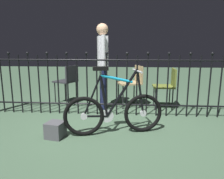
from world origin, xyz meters
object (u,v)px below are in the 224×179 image
object	(u,v)px
bicycle	(114,111)
chair_olive	(167,84)
chair_charcoal	(68,80)
person_visitor	(103,59)
display_crate	(55,130)
chair_tan	(133,81)

from	to	relation	value
bicycle	chair_olive	world-z (taller)	bicycle
chair_charcoal	person_visitor	distance (m)	0.96
chair_olive	display_crate	world-z (taller)	chair_olive
chair_tan	person_visitor	bearing A→B (deg)	-161.57
bicycle	person_visitor	size ratio (longest dim) A/B	0.83
chair_charcoal	display_crate	size ratio (longest dim) A/B	3.67
chair_olive	chair_tan	xyz separation A→B (m)	(-0.67, 0.10, 0.04)
chair_olive	chair_tan	bearing A→B (deg)	171.22
chair_olive	chair_tan	size ratio (longest dim) A/B	0.95
chair_olive	chair_charcoal	size ratio (longest dim) A/B	0.97
chair_tan	person_visitor	xyz separation A→B (m)	(-0.58, -0.19, 0.44)
bicycle	person_visitor	world-z (taller)	person_visitor
chair_tan	chair_charcoal	size ratio (longest dim) A/B	1.01
chair_olive	person_visitor	xyz separation A→B (m)	(-1.25, -0.09, 0.48)
person_visitor	chair_tan	bearing A→B (deg)	18.43
chair_olive	chair_tan	world-z (taller)	chair_tan
bicycle	display_crate	world-z (taller)	bicycle
chair_olive	chair_tan	distance (m)	0.68
chair_olive	display_crate	xyz separation A→B (m)	(-1.72, -1.53, -0.38)
bicycle	person_visitor	xyz separation A→B (m)	(-0.31, 1.25, 0.65)
chair_olive	chair_charcoal	bearing A→B (deg)	173.68
chair_charcoal	display_crate	distance (m)	1.83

